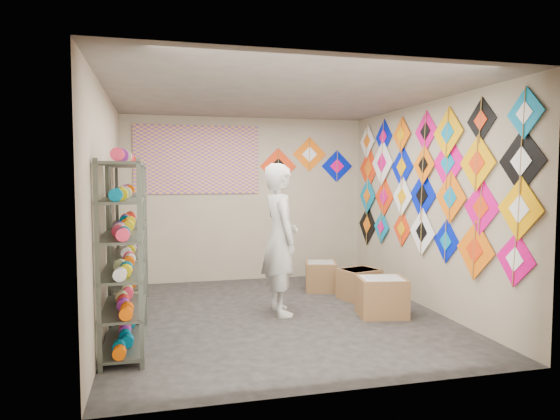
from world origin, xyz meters
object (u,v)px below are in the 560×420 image
object	(u,v)px
carton_b	(359,284)
carton_a	(382,297)
carton_c	(321,276)
shelf_rack_back	(130,240)
shelf_rack_front	(123,257)
shopkeeper	(280,239)

from	to	relation	value
carton_b	carton_a	bearing A→B (deg)	-111.52
carton_b	carton_c	world-z (taller)	carton_c
shelf_rack_back	carton_c	xyz separation A→B (m)	(2.74, 0.73, -0.73)
carton_a	carton_b	size ratio (longest dim) A/B	1.11
shelf_rack_back	carton_b	size ratio (longest dim) A/B	3.67
shelf_rack_back	carton_c	size ratio (longest dim) A/B	3.82
shelf_rack_back	carton_a	bearing A→B (deg)	-14.34
shelf_rack_front	carton_c	size ratio (longest dim) A/B	3.82
shelf_rack_front	shelf_rack_back	distance (m)	1.30
shopkeeper	carton_a	distance (m)	1.45
shopkeeper	carton_b	world-z (taller)	shopkeeper
carton_a	shelf_rack_front	bearing A→B (deg)	-160.36
shelf_rack_front	carton_a	bearing A→B (deg)	9.85
carton_a	carton_c	bearing A→B (deg)	110.80
shelf_rack_back	shopkeeper	xyz separation A→B (m)	(1.83, -0.36, -0.00)
carton_c	shelf_rack_front	bearing A→B (deg)	-127.79
carton_b	shelf_rack_front	bearing A→B (deg)	-172.90
shelf_rack_front	carton_b	distance (m)	3.47
shopkeeper	carton_a	size ratio (longest dim) A/B	3.30
shelf_rack_back	carton_a	xyz separation A→B (m)	(3.03, -0.77, -0.71)
carton_b	carton_c	xyz separation A→B (m)	(-0.36, 0.64, 0.01)
shelf_rack_front	shelf_rack_back	world-z (taller)	same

